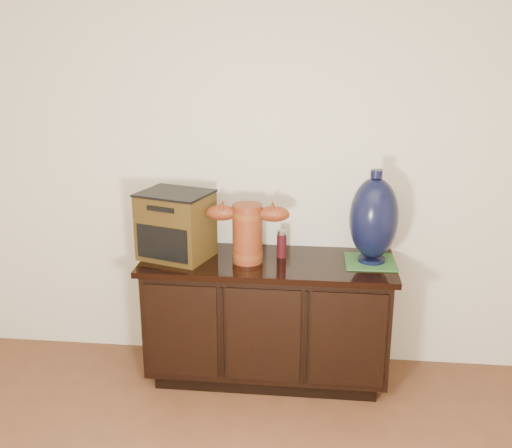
# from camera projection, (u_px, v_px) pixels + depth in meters

# --- Properties ---
(room) EXTENTS (5.00, 5.00, 5.00)m
(room) POSITION_uv_depth(u_px,v_px,m) (170.00, 399.00, 1.19)
(room) COLOR brown
(room) RESTS_ON ground
(sideboard) EXTENTS (1.46, 0.56, 0.75)m
(sideboard) POSITION_uv_depth(u_px,v_px,m) (267.00, 318.00, 3.57)
(sideboard) COLOR black
(sideboard) RESTS_ON ground
(terracotta_vessel) EXTENTS (0.48, 0.18, 0.34)m
(terracotta_vessel) POSITION_uv_depth(u_px,v_px,m) (247.00, 230.00, 3.39)
(terracotta_vessel) COLOR maroon
(terracotta_vessel) RESTS_ON sideboard
(tv_radio) EXTENTS (0.47, 0.42, 0.39)m
(tv_radio) POSITION_uv_depth(u_px,v_px,m) (176.00, 225.00, 3.46)
(tv_radio) COLOR #3E2C0F
(tv_radio) RESTS_ON sideboard
(green_mat) EXTENTS (0.29, 0.29, 0.01)m
(green_mat) POSITION_uv_depth(u_px,v_px,m) (370.00, 262.00, 3.43)
(green_mat) COLOR #31642D
(green_mat) RESTS_ON sideboard
(lamp_base) EXTENTS (0.28, 0.28, 0.53)m
(lamp_base) POSITION_uv_depth(u_px,v_px,m) (374.00, 219.00, 3.35)
(lamp_base) COLOR black
(lamp_base) RESTS_ON green_mat
(spray_can) EXTENTS (0.06, 0.06, 0.16)m
(spray_can) POSITION_uv_depth(u_px,v_px,m) (282.00, 244.00, 3.49)
(spray_can) COLOR #560E16
(spray_can) RESTS_ON sideboard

